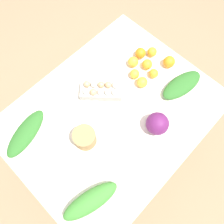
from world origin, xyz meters
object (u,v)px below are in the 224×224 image
orange_2 (147,64)px  paper_bag (85,138)px  egg_carton (101,90)px  orange_0 (135,74)px  orange_4 (169,62)px  orange_3 (152,52)px  greens_bunch_beet_tops (91,201)px  orange_1 (142,83)px  greens_bunch_scallion (26,133)px  orange_6 (140,53)px  orange_5 (133,62)px  cabbage_purple (157,124)px  orange_7 (154,73)px  greens_bunch_dandelion (182,85)px

orange_2 → paper_bag: bearing=6.7°
egg_carton → orange_0: size_ratio=4.25×
orange_4 → orange_3: bearing=-84.4°
greens_bunch_beet_tops → orange_1: 0.81m
greens_bunch_beet_tops → greens_bunch_scallion: 0.57m
greens_bunch_scallion → orange_6: (-0.94, 0.12, 0.01)m
greens_bunch_scallion → orange_5: bearing=171.4°
cabbage_purple → orange_7: bearing=-137.5°
egg_carton → orange_5: (-0.32, -0.00, -0.00)m
orange_3 → greens_bunch_beet_tops: bearing=21.9°
orange_7 → orange_3: bearing=-136.2°
orange_4 → greens_bunch_dandelion: bearing=65.6°
egg_carton → paper_bag: bearing=76.5°
orange_0 → orange_4: (-0.24, 0.11, 0.01)m
egg_carton → orange_6: egg_carton is taller
greens_bunch_beet_tops → orange_4: bearing=-165.7°
orange_0 → orange_5: (-0.06, -0.07, 0.00)m
greens_bunch_beet_tops → orange_3: size_ratio=4.86×
greens_bunch_beet_tops → orange_6: bearing=-154.0°
orange_5 → orange_6: (-0.09, -0.01, 0.00)m
orange_3 → orange_6: orange_6 is taller
greens_bunch_dandelion → egg_carton: bearing=-41.0°
cabbage_purple → greens_bunch_dandelion: size_ratio=0.45×
orange_2 → greens_bunch_dandelion: bearing=98.5°
greens_bunch_beet_tops → orange_7: 0.91m
cabbage_purple → orange_2: (-0.30, -0.34, -0.03)m
greens_bunch_beet_tops → orange_7: size_ratio=5.16×
orange_0 → orange_2: size_ratio=0.92×
orange_3 → orange_5: 0.17m
egg_carton → orange_6: bearing=-130.4°
egg_carton → orange_5: bearing=-132.0°
egg_carton → orange_5: 0.32m
paper_bag → orange_3: bearing=-170.9°
greens_bunch_dandelion → orange_2: orange_2 is taller
orange_3 → orange_5: (0.16, -0.04, 0.00)m
paper_bag → greens_bunch_beet_tops: paper_bag is taller
greens_bunch_scallion → orange_6: bearing=172.9°
egg_carton → orange_0: (-0.25, 0.07, -0.01)m
cabbage_purple → orange_7: 0.38m
egg_carton → greens_bunch_scallion: 0.55m
orange_1 → orange_2: 0.15m
paper_bag → orange_1: size_ratio=1.83×
orange_3 → orange_7: bearing=43.8°
orange_1 → orange_3: orange_1 is taller
orange_3 → orange_5: orange_5 is taller
orange_2 → greens_bunch_scallion: bearing=-13.3°
paper_bag → greens_bunch_beet_tops: size_ratio=0.41×
greens_bunch_beet_tops → orange_7: greens_bunch_beet_tops is taller
orange_6 → orange_2: bearing=69.0°
greens_bunch_dandelion → greens_bunch_beet_tops: (0.93, 0.08, 0.01)m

